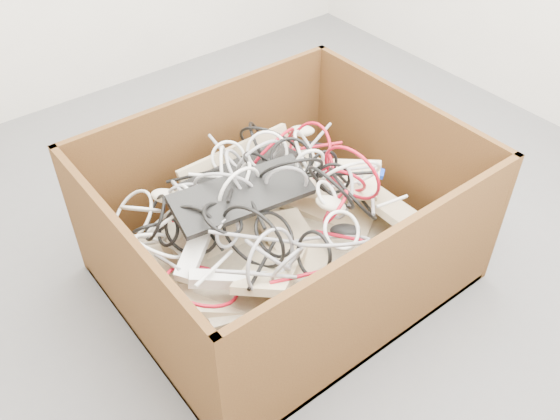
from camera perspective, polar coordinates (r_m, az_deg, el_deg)
ground at (r=2.55m, az=1.61°, el=-0.65°), size 3.00×3.00×0.00m
cardboard_box at (r=2.21m, az=-0.01°, el=-3.45°), size 1.19×0.99×0.58m
keyboard_pile at (r=2.13m, az=0.33°, el=-0.72°), size 1.02×0.80×0.37m
mice_scatter at (r=2.06m, az=-1.25°, el=0.28°), size 0.81×0.63×0.19m
power_strip_left at (r=1.96m, az=-7.57°, el=-2.57°), size 0.29×0.24×0.13m
power_strip_right at (r=1.86m, az=-4.64°, el=-6.64°), size 0.25×0.18×0.09m
vga_plug at (r=2.22m, az=9.26°, el=3.50°), size 0.06×0.06×0.03m
cable_tangle at (r=2.04m, az=-1.65°, el=1.39°), size 0.98×0.86×0.40m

